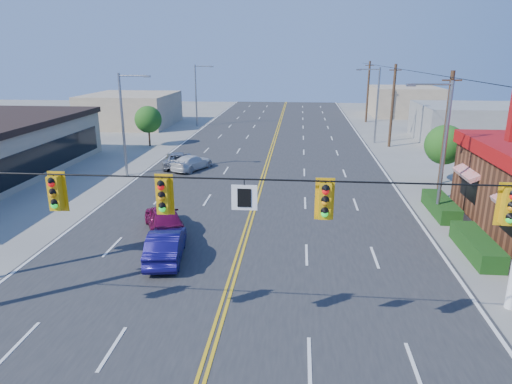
# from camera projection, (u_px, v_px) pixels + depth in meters

# --- Properties ---
(ground) EXTENTS (160.00, 160.00, 0.00)m
(ground) POSITION_uv_depth(u_px,v_px,m) (209.00, 356.00, 14.82)
(ground) COLOR gray
(ground) RESTS_ON ground
(road) EXTENTS (20.00, 120.00, 0.06)m
(road) POSITION_uv_depth(u_px,v_px,m) (261.00, 185.00, 33.86)
(road) COLOR #2D2D30
(road) RESTS_ON ground
(signal_span) EXTENTS (24.32, 0.34, 9.00)m
(signal_span) POSITION_uv_depth(u_px,v_px,m) (200.00, 215.00, 13.41)
(signal_span) COLOR #47301E
(signal_span) RESTS_ON ground
(streetlight_se) EXTENTS (2.55, 0.25, 8.00)m
(streetlight_se) POSITION_uv_depth(u_px,v_px,m) (441.00, 144.00, 25.86)
(streetlight_se) COLOR gray
(streetlight_se) RESTS_ON ground
(streetlight_ne) EXTENTS (2.55, 0.25, 8.00)m
(streetlight_ne) POSITION_uv_depth(u_px,v_px,m) (376.00, 101.00, 48.71)
(streetlight_ne) COLOR gray
(streetlight_ne) RESTS_ON ground
(streetlight_sw) EXTENTS (2.55, 0.25, 8.00)m
(streetlight_sw) POSITION_uv_depth(u_px,v_px,m) (125.00, 119.00, 35.42)
(streetlight_sw) COLOR gray
(streetlight_sw) RESTS_ON ground
(streetlight_nw) EXTENTS (2.55, 0.25, 8.00)m
(streetlight_nw) POSITION_uv_depth(u_px,v_px,m) (197.00, 92.00, 60.18)
(streetlight_nw) COLOR gray
(streetlight_nw) RESTS_ON ground
(utility_pole_near) EXTENTS (0.28, 0.28, 8.40)m
(utility_pole_near) POSITION_uv_depth(u_px,v_px,m) (445.00, 137.00, 29.63)
(utility_pole_near) COLOR #47301E
(utility_pole_near) RESTS_ON ground
(utility_pole_mid) EXTENTS (0.28, 0.28, 8.40)m
(utility_pole_mid) POSITION_uv_depth(u_px,v_px,m) (392.00, 106.00, 46.77)
(utility_pole_mid) COLOR #47301E
(utility_pole_mid) RESTS_ON ground
(utility_pole_far) EXTENTS (0.28, 0.28, 8.40)m
(utility_pole_far) POSITION_uv_depth(u_px,v_px,m) (368.00, 92.00, 63.91)
(utility_pole_far) COLOR #47301E
(utility_pole_far) RESTS_ON ground
(tree_kfc_rear) EXTENTS (2.94, 2.94, 4.41)m
(tree_kfc_rear) POSITION_uv_depth(u_px,v_px,m) (445.00, 145.00, 33.70)
(tree_kfc_rear) COLOR #47301E
(tree_kfc_rear) RESTS_ON ground
(tree_west) EXTENTS (2.80, 2.80, 4.20)m
(tree_west) POSITION_uv_depth(u_px,v_px,m) (148.00, 119.00, 47.55)
(tree_west) COLOR #47301E
(tree_west) RESTS_ON ground
(bld_east_mid) EXTENTS (12.00, 10.00, 4.00)m
(bld_east_mid) POSITION_uv_depth(u_px,v_px,m) (474.00, 123.00, 50.34)
(bld_east_mid) COLOR gray
(bld_east_mid) RESTS_ON ground
(bld_west_far) EXTENTS (11.00, 12.00, 4.20)m
(bld_west_far) POSITION_uv_depth(u_px,v_px,m) (131.00, 110.00, 61.71)
(bld_west_far) COLOR tan
(bld_west_far) RESTS_ON ground
(bld_east_far) EXTENTS (10.00, 10.00, 4.40)m
(bld_east_far) POSITION_uv_depth(u_px,v_px,m) (404.00, 101.00, 71.50)
(bld_east_far) COLOR tan
(bld_east_far) RESTS_ON ground
(car_magenta) EXTENTS (3.44, 4.74, 1.50)m
(car_magenta) POSITION_uv_depth(u_px,v_px,m) (164.00, 219.00, 24.88)
(car_magenta) COLOR maroon
(car_magenta) RESTS_ON ground
(car_blue) EXTENTS (2.14, 4.52, 1.43)m
(car_blue) POSITION_uv_depth(u_px,v_px,m) (166.00, 246.00, 21.50)
(car_blue) COLOR #140F58
(car_blue) RESTS_ON ground
(car_white) EXTENTS (3.32, 4.55, 1.23)m
(car_white) POSITION_uv_depth(u_px,v_px,m) (192.00, 163.00, 38.13)
(car_white) COLOR silver
(car_white) RESTS_ON ground
(car_silver) EXTENTS (2.84, 4.91, 1.29)m
(car_silver) POSITION_uv_depth(u_px,v_px,m) (178.00, 160.00, 39.13)
(car_silver) COLOR #A5A5AA
(car_silver) RESTS_ON ground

